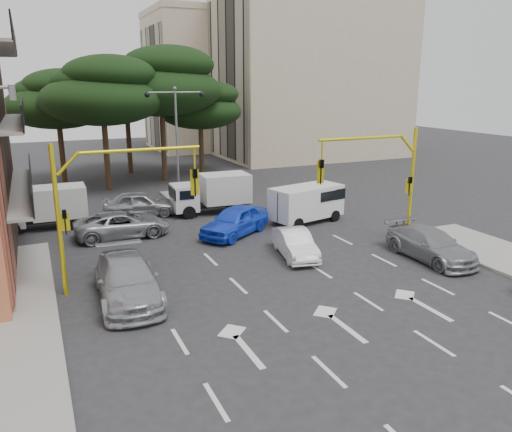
# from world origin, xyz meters

# --- Properties ---
(ground) EXTENTS (120.00, 120.00, 0.00)m
(ground) POSITION_xyz_m (0.00, 0.00, 0.00)
(ground) COLOR #28282B
(ground) RESTS_ON ground
(median_strip) EXTENTS (1.40, 6.00, 0.15)m
(median_strip) POSITION_xyz_m (0.00, 16.00, 0.07)
(median_strip) COLOR gray
(median_strip) RESTS_ON ground
(apartment_beige_near) EXTENTS (20.20, 12.15, 18.70)m
(apartment_beige_near) POSITION_xyz_m (19.95, 32.00, 9.35)
(apartment_beige_near) COLOR #C7AE95
(apartment_beige_near) RESTS_ON ground
(apartment_beige_far) EXTENTS (16.20, 12.15, 16.70)m
(apartment_beige_far) POSITION_xyz_m (12.95, 44.00, 8.35)
(apartment_beige_far) COLOR #C7AE95
(apartment_beige_far) RESTS_ON ground
(pine_left_near) EXTENTS (9.15, 9.15, 10.23)m
(pine_left_near) POSITION_xyz_m (-3.94, 21.96, 7.60)
(pine_left_near) COLOR #382616
(pine_left_near) RESTS_ON ground
(pine_center) EXTENTS (9.98, 9.98, 11.16)m
(pine_center) POSITION_xyz_m (1.06, 23.96, 8.30)
(pine_center) COLOR #382616
(pine_center) RESTS_ON ground
(pine_left_far) EXTENTS (8.32, 8.32, 9.30)m
(pine_left_far) POSITION_xyz_m (-6.94, 25.96, 6.91)
(pine_left_far) COLOR #382616
(pine_left_far) RESTS_ON ground
(pine_right) EXTENTS (7.49, 7.49, 8.37)m
(pine_right) POSITION_xyz_m (5.06, 25.96, 6.22)
(pine_right) COLOR #382616
(pine_right) RESTS_ON ground
(pine_back) EXTENTS (9.15, 9.15, 10.23)m
(pine_back) POSITION_xyz_m (-0.94, 28.96, 7.60)
(pine_back) COLOR #382616
(pine_back) RESTS_ON ground
(signal_mast_right) EXTENTS (5.79, 0.37, 6.00)m
(signal_mast_right) POSITION_xyz_m (6.80, 1.99, 3.88)
(signal_mast_right) COLOR yellow
(signal_mast_right) RESTS_ON ground
(signal_mast_left) EXTENTS (5.79, 0.37, 6.00)m
(signal_mast_left) POSITION_xyz_m (-6.80, 1.99, 3.88)
(signal_mast_left) COLOR yellow
(signal_mast_left) RESTS_ON ground
(street_lamp_center) EXTENTS (4.16, 0.36, 7.77)m
(street_lamp_center) POSITION_xyz_m (0.00, 16.00, 5.43)
(street_lamp_center) COLOR slate
(street_lamp_center) RESTS_ON median_strip
(car_white_hatch) EXTENTS (2.15, 4.15, 1.30)m
(car_white_hatch) POSITION_xyz_m (1.89, 2.23, 0.65)
(car_white_hatch) COLOR white
(car_white_hatch) RESTS_ON ground
(car_blue_compact) EXTENTS (5.01, 4.26, 1.62)m
(car_blue_compact) POSITION_xyz_m (0.56, 6.71, 0.81)
(car_blue_compact) COLOR blue
(car_blue_compact) RESTS_ON ground
(car_silver_wagon) EXTENTS (2.57, 5.68, 1.62)m
(car_silver_wagon) POSITION_xyz_m (-6.41, 0.52, 0.81)
(car_silver_wagon) COLOR #9FA2A7
(car_silver_wagon) RESTS_ON ground
(car_silver_cross_a) EXTENTS (5.09, 2.38, 1.41)m
(car_silver_cross_a) POSITION_xyz_m (-5.16, 8.88, 0.70)
(car_silver_cross_a) COLOR #9A9CA1
(car_silver_cross_a) RESTS_ON ground
(car_silver_cross_b) EXTENTS (4.90, 2.79, 1.57)m
(car_silver_cross_b) POSITION_xyz_m (-3.37, 13.00, 0.79)
(car_silver_cross_b) COLOR #989BA0
(car_silver_cross_b) RESTS_ON ground
(car_silver_parked) EXTENTS (2.10, 5.04, 1.45)m
(car_silver_parked) POSITION_xyz_m (7.60, -0.76, 0.73)
(car_silver_parked) COLOR gray
(car_silver_parked) RESTS_ON ground
(van_white) EXTENTS (4.82, 2.96, 2.24)m
(van_white) POSITION_xyz_m (5.50, 7.46, 1.12)
(van_white) COLOR white
(van_white) RESTS_ON ground
(box_truck_a) EXTENTS (4.94, 2.14, 2.42)m
(box_truck_a) POSITION_xyz_m (-9.00, 12.41, 1.21)
(box_truck_a) COLOR silver
(box_truck_a) RESTS_ON ground
(box_truck_b) EXTENTS (5.18, 2.38, 2.50)m
(box_truck_b) POSITION_xyz_m (1.00, 11.87, 1.25)
(box_truck_b) COLOR silver
(box_truck_b) RESTS_ON ground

